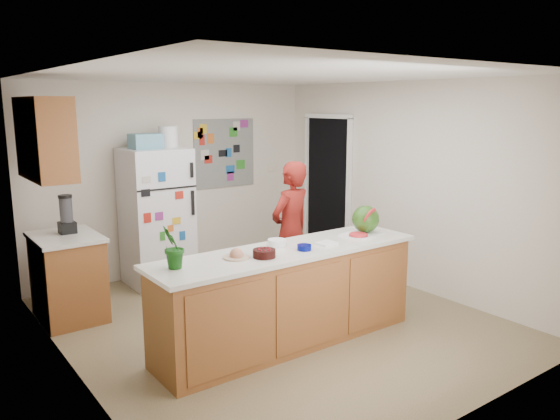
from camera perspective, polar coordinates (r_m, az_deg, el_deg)
floor at (r=5.82m, az=-0.60°, el=-11.60°), size 4.00×4.50×0.02m
wall_back at (r=7.40m, az=-10.87°, el=3.23°), size 4.00×0.02×2.50m
wall_left at (r=4.62m, az=-21.37°, el=-2.02°), size 0.02×4.50×2.50m
wall_right at (r=6.81m, az=13.27°, el=2.47°), size 0.02×4.50×2.50m
ceiling at (r=5.38m, az=-0.65°, el=14.00°), size 4.00×4.50×0.02m
doorway at (r=7.84m, az=5.03°, el=2.12°), size 0.03×0.85×2.04m
peninsula_base at (r=5.17m, az=0.83°, el=-9.23°), size 2.60×0.62×0.88m
peninsula_top at (r=5.03m, az=0.84°, el=-4.31°), size 2.68×0.70×0.04m
side_counter_base at (r=6.17m, az=-21.25°, el=-6.71°), size 0.60×0.80×0.86m
side_counter_top at (r=6.05m, az=-21.54°, el=-2.65°), size 0.64×0.84×0.04m
upper_cabinets at (r=5.83m, az=-23.37°, el=6.88°), size 0.35×1.00×0.80m
refrigerator at (r=6.94m, az=-12.75°, el=-0.71°), size 0.75×0.70×1.70m
fridge_top_bin at (r=6.78m, az=-13.88°, el=6.99°), size 0.35×0.28×0.18m
photo_collage at (r=7.69m, az=-5.81°, el=5.92°), size 0.95×0.01×0.95m
person at (r=6.24m, az=1.14°, el=-2.20°), size 0.66×0.51×1.60m
blender_appliance at (r=6.10m, az=-21.42°, el=-0.52°), size 0.13×0.13×0.38m
cutting_board at (r=5.63m, az=8.60°, el=-2.49°), size 0.49×0.41×0.01m
watermelon at (r=5.66m, az=8.94°, el=-0.94°), size 0.28×0.28×0.28m
watermelon_slice at (r=5.52m, az=8.18°, el=-2.57°), size 0.18×0.18×0.02m
cherry_bowl at (r=4.76m, az=-1.66°, el=-4.55°), size 0.21×0.21×0.07m
white_bowl at (r=5.14m, az=-0.34°, el=-3.42°), size 0.22×0.22×0.06m
cobalt_bowl at (r=4.99m, az=2.55°, el=-3.92°), size 0.16×0.16×0.05m
plate at (r=4.75m, az=-4.57°, el=-4.95°), size 0.31×0.31×0.02m
paper_towel at (r=5.21m, az=4.83°, el=-3.49°), size 0.20×0.18×0.02m
keys at (r=5.47m, az=8.43°, el=-2.89°), size 0.10×0.07×0.01m
potted_plant at (r=4.46m, az=-11.11°, el=-3.83°), size 0.26×0.26×0.37m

